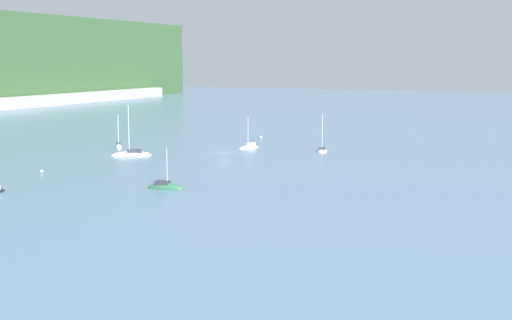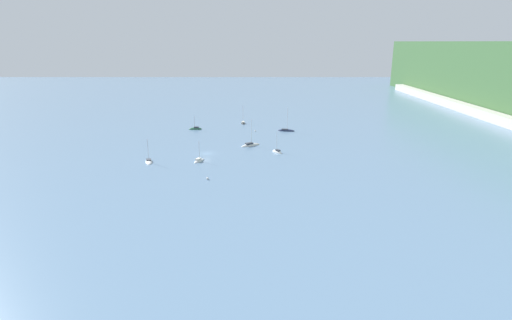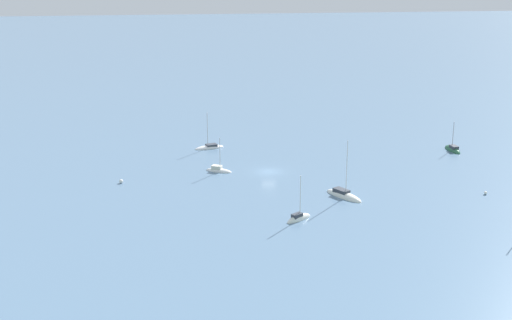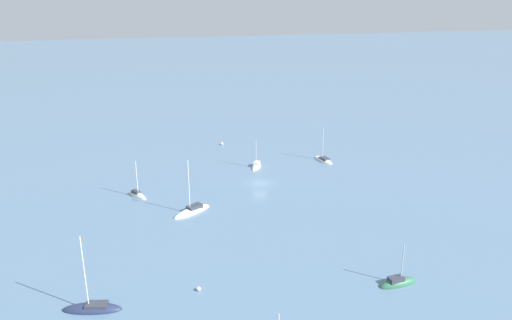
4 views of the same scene
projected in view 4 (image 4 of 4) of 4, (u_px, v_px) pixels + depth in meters
ground_plane at (260, 183)px, 98.73m from camera, size 600.00×600.00×0.00m
sailboat_0 at (398, 284)px, 65.28m from camera, size 2.35×5.68×6.76m
sailboat_1 at (192, 212)px, 85.99m from camera, size 5.83×7.48×10.53m
sailboat_2 at (137, 196)px, 92.44m from camera, size 4.67×3.93×7.76m
sailboat_3 at (323, 160)px, 111.41m from camera, size 6.43×3.75×8.09m
sailboat_4 at (256, 167)px, 107.32m from camera, size 5.20×3.71×6.94m
sailboat_6 at (93, 309)px, 60.14m from camera, size 3.48×7.47×10.75m
mooring_buoy_0 at (199, 289)px, 63.86m from camera, size 0.55×0.55×0.55m
mooring_buoy_1 at (222, 144)px, 122.12m from camera, size 0.68×0.68×0.68m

